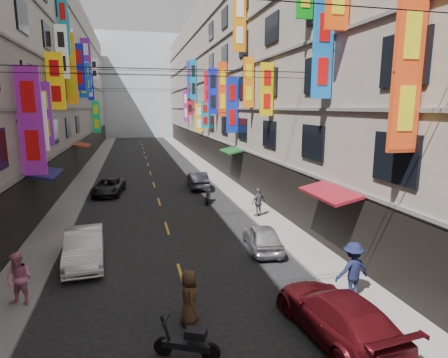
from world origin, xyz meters
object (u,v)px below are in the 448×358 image
scooter_crossing (188,343)px  car_right_near (337,315)px  car_left_far (109,187)px  car_right_far (198,180)px  car_right_mid (262,237)px  car_left_mid (84,247)px  pedestrian_lfar (19,279)px  pedestrian_rfar (258,202)px  scooter_far_right (208,196)px  pedestrian_rnear (353,270)px  pedestrian_crossing (189,298)px

scooter_crossing → car_right_near: size_ratio=0.36×
car_left_far → car_right_far: size_ratio=1.06×
car_right_mid → car_right_far: car_right_far is taller
car_left_mid → car_right_near: car_left_mid is taller
scooter_crossing → pedestrian_lfar: size_ratio=0.94×
car_left_far → pedestrian_lfar: pedestrian_lfar is taller
scooter_crossing → pedestrian_rfar: bearing=-1.5°
car_left_far → pedestrian_rfar: bearing=-35.2°
car_left_mid → car_right_near: (7.61, -7.21, -0.03)m
scooter_crossing → car_left_far: 20.38m
car_right_near → pedestrian_lfar: bearing=-28.5°
scooter_far_right → pedestrian_rnear: (2.15, -14.22, 0.64)m
car_left_far → pedestrian_lfar: bearing=-88.3°
scooter_far_right → car_right_near: car_right_near is taller
car_left_far → car_right_mid: (7.52, -13.32, 0.00)m
scooter_far_right → pedestrian_crossing: bearing=91.7°
scooter_far_right → pedestrian_crossing: 14.79m
car_right_far → pedestrian_crossing: pedestrian_crossing is taller
car_right_near → car_right_mid: car_right_near is taller
car_right_far → pedestrian_rnear: (2.01, -19.04, 0.42)m
car_right_near → pedestrian_rfar: size_ratio=2.77×
car_left_mid → car_right_mid: 7.81m
scooter_crossing → car_right_mid: (4.46, 6.82, 0.16)m
pedestrian_lfar → pedestrian_crossing: pedestrian_lfar is taller
scooter_crossing → scooter_far_right: size_ratio=0.95×
scooter_far_right → car_right_mid: car_right_mid is taller
car_right_far → car_left_mid: bearing=64.6°
car_left_mid → pedestrian_crossing: 6.66m
scooter_far_right → pedestrian_rfar: pedestrian_rfar is taller
scooter_far_right → car_left_far: bearing=-16.6°
pedestrian_crossing → car_right_mid: bearing=-40.3°
car_right_mid → pedestrian_rfar: (1.47, 4.81, 0.37)m
pedestrian_lfar → pedestrian_rfar: pedestrian_lfar is taller
pedestrian_lfar → pedestrian_rfar: size_ratio=1.05×
pedestrian_rfar → car_right_mid: bearing=48.1°
pedestrian_rfar → scooter_far_right: bearing=-87.8°
pedestrian_rfar → car_left_mid: bearing=0.9°
car_right_near → pedestrian_rfar: 11.81m
car_right_far → pedestrian_lfar: 19.11m
scooter_crossing → pedestrian_crossing: 1.64m
scooter_crossing → scooter_far_right: same height
car_left_mid → car_left_far: car_left_mid is taller
pedestrian_lfar → scooter_far_right: bearing=74.9°
car_right_far → pedestrian_rfar: 9.37m
pedestrian_crossing → car_right_far: bearing=-12.4°
car_right_near → pedestrian_crossing: pedestrian_crossing is taller
car_right_mid → pedestrian_lfar: pedestrian_lfar is taller
scooter_crossing → pedestrian_rfar: (5.93, 11.63, 0.53)m
pedestrian_rnear → pedestrian_crossing: 5.60m
car_right_mid → car_left_mid: bearing=4.2°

